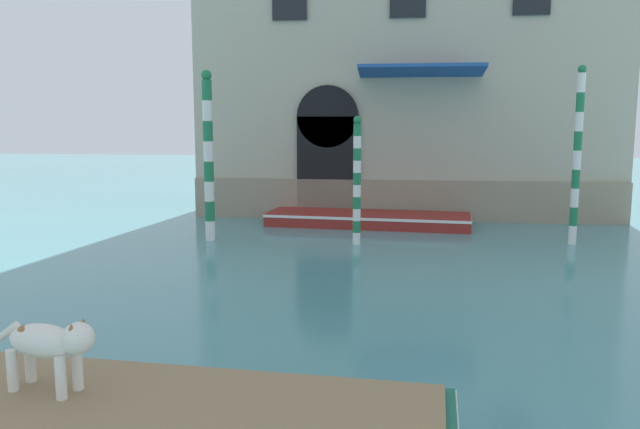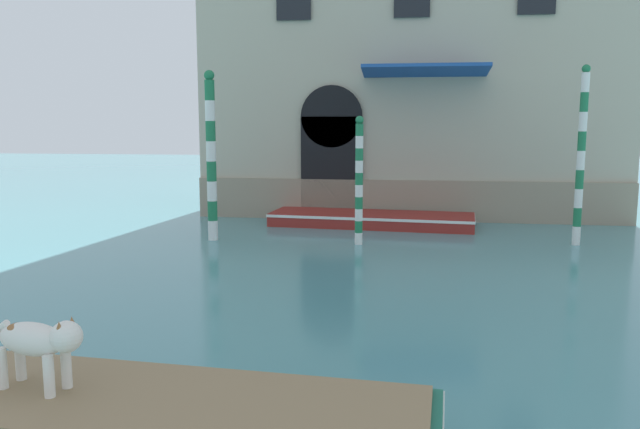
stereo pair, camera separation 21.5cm
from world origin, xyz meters
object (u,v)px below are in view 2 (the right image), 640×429
(boat_moored_near_palazzo, at_px, (371,219))
(mooring_pole_1, at_px, (581,156))
(mooring_pole_2, at_px, (359,180))
(boat_foreground, at_px, (85,418))
(dog_on_deck, at_px, (39,341))
(mooring_pole_0, at_px, (211,156))

(boat_moored_near_palazzo, distance_m, mooring_pole_1, 6.09)
(boat_moored_near_palazzo, height_order, mooring_pole_2, mooring_pole_2)
(boat_foreground, bearing_deg, mooring_pole_1, 60.65)
(dog_on_deck, bearing_deg, mooring_pole_1, 67.55)
(mooring_pole_2, bearing_deg, mooring_pole_1, 7.56)
(mooring_pole_1, bearing_deg, mooring_pole_0, -175.99)
(dog_on_deck, bearing_deg, boat_moored_near_palazzo, 92.13)
(mooring_pole_0, height_order, mooring_pole_1, mooring_pole_1)
(mooring_pole_0, distance_m, mooring_pole_2, 3.88)
(dog_on_deck, bearing_deg, mooring_pole_2, 90.24)
(boat_foreground, height_order, mooring_pole_1, mooring_pole_1)
(dog_on_deck, distance_m, mooring_pole_0, 10.67)
(boat_moored_near_palazzo, xyz_separation_m, mooring_pole_0, (-3.98, -2.88, 2.00))
(boat_moored_near_palazzo, bearing_deg, dog_on_deck, -94.53)
(boat_moored_near_palazzo, bearing_deg, mooring_pole_2, -87.73)
(boat_foreground, distance_m, dog_on_deck, 0.84)
(boat_moored_near_palazzo, distance_m, mooring_pole_2, 3.28)
(boat_foreground, height_order, dog_on_deck, dog_on_deck)
(mooring_pole_0, bearing_deg, boat_foreground, -78.45)
(boat_foreground, relative_size, mooring_pole_1, 1.50)
(mooring_pole_1, relative_size, mooring_pole_2, 1.38)
(boat_moored_near_palazzo, height_order, mooring_pole_1, mooring_pole_1)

